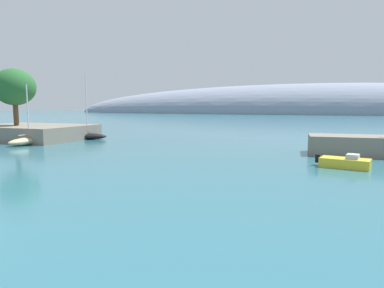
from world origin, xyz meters
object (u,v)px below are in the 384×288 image
sailboat_black_mid_mooring (87,136)px  tree_clump_shore (14,87)px  motorboat_yellow_foreground (345,162)px  sailboat_sand_near_shore (29,140)px

sailboat_black_mid_mooring → tree_clump_shore: bearing=5.1°
tree_clump_shore → sailboat_black_mid_mooring: bearing=23.6°
motorboat_yellow_foreground → tree_clump_shore: bearing=-177.6°
sailboat_sand_near_shore → sailboat_black_mid_mooring: bearing=-18.1°
tree_clump_shore → sailboat_black_mid_mooring: tree_clump_shore is taller
sailboat_black_mid_mooring → motorboat_yellow_foreground: sailboat_black_mid_mooring is taller
tree_clump_shore → sailboat_sand_near_shore: 11.33m
sailboat_sand_near_shore → motorboat_yellow_foreground: sailboat_sand_near_shore is taller
sailboat_sand_near_shore → sailboat_black_mid_mooring: 9.16m
tree_clump_shore → motorboat_yellow_foreground: size_ratio=1.92×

